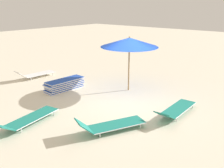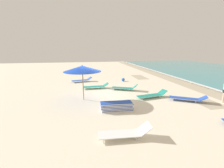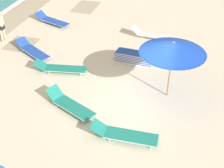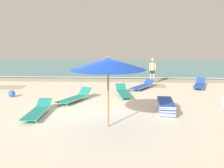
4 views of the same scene
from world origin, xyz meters
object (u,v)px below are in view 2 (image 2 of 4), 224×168
object	(u,v)px
sun_lounger_mid_beach_solo	(187,98)
beach_ball	(123,80)
sun_lounger_under_umbrella	(96,86)
sun_lounger_near_water_left	(152,95)
beach_umbrella	(82,69)
sun_lounger_mid_beach_pair_b	(82,80)
sun_lounger_beside_umbrella	(125,88)
lounger_stack	(117,106)
sun_lounger_mid_beach_pair_a	(125,133)

from	to	relation	value
sun_lounger_mid_beach_solo	beach_ball	bearing A→B (deg)	-129.01
sun_lounger_under_umbrella	sun_lounger_near_water_left	bearing A→B (deg)	47.14
beach_umbrella	sun_lounger_mid_beach_pair_b	distance (m)	6.30
sun_lounger_beside_umbrella	sun_lounger_mid_beach_pair_b	distance (m)	5.48
lounger_stack	sun_lounger_near_water_left	world-z (taller)	lounger_stack
sun_lounger_near_water_left	sun_lounger_mid_beach_pair_b	bearing A→B (deg)	-151.44
sun_lounger_mid_beach_solo	sun_lounger_mid_beach_pair_a	distance (m)	6.34
sun_lounger_under_umbrella	sun_lounger_mid_beach_pair_a	size ratio (longest dim) A/B	1.08
sun_lounger_under_umbrella	sun_lounger_beside_umbrella	world-z (taller)	sun_lounger_beside_umbrella
sun_lounger_beside_umbrella	sun_lounger_under_umbrella	bearing A→B (deg)	-87.81
sun_lounger_beside_umbrella	sun_lounger_near_water_left	bearing A→B (deg)	55.83
sun_lounger_near_water_left	sun_lounger_mid_beach_solo	bearing A→B (deg)	50.65
sun_lounger_mid_beach_pair_b	beach_ball	distance (m)	4.50
lounger_stack	sun_lounger_beside_umbrella	distance (m)	4.46
sun_lounger_beside_umbrella	sun_lounger_mid_beach_pair_a	size ratio (longest dim) A/B	1.05
lounger_stack	beach_ball	world-z (taller)	lounger_stack
lounger_stack	beach_ball	bearing A→B (deg)	166.00
sun_lounger_mid_beach_solo	sun_lounger_mid_beach_pair_a	size ratio (longest dim) A/B	1.07
beach_umbrella	beach_ball	distance (m)	7.23
sun_lounger_mid_beach_pair_b	sun_lounger_mid_beach_pair_a	bearing A→B (deg)	-3.84
beach_umbrella	sun_lounger_under_umbrella	world-z (taller)	beach_umbrella
sun_lounger_mid_beach_pair_a	beach_ball	world-z (taller)	sun_lounger_mid_beach_pair_a
sun_lounger_beside_umbrella	lounger_stack	bearing A→B (deg)	3.53
sun_lounger_under_umbrella	sun_lounger_beside_umbrella	xyz separation A→B (m)	(1.01, 2.41, 0.01)
lounger_stack	sun_lounger_mid_beach_solo	bearing A→B (deg)	100.58
sun_lounger_under_umbrella	lounger_stack	bearing A→B (deg)	7.17
lounger_stack	beach_ball	size ratio (longest dim) A/B	5.43
sun_lounger_under_umbrella	sun_lounger_beside_umbrella	bearing A→B (deg)	65.82
sun_lounger_mid_beach_pair_a	sun_lounger_mid_beach_pair_b	distance (m)	11.11
sun_lounger_mid_beach_pair_a	sun_lounger_mid_beach_pair_b	xyz separation A→B (m)	(-10.98, -1.72, -0.01)
sun_lounger_mid_beach_solo	sun_lounger_mid_beach_pair_b	world-z (taller)	same
beach_umbrella	sun_lounger_mid_beach_solo	size ratio (longest dim) A/B	1.10
lounger_stack	sun_lounger_mid_beach_solo	world-z (taller)	lounger_stack
sun_lounger_beside_umbrella	beach_umbrella	bearing A→B (deg)	-36.71
sun_lounger_mid_beach_pair_b	beach_ball	bearing A→B (deg)	70.40
lounger_stack	sun_lounger_mid_beach_pair_a	world-z (taller)	sun_lounger_mid_beach_pair_a
beach_umbrella	sun_lounger_beside_umbrella	bearing A→B (deg)	118.31
sun_lounger_beside_umbrella	beach_ball	bearing A→B (deg)	-168.11
beach_ball	sun_lounger_under_umbrella	bearing A→B (deg)	-51.84
beach_umbrella	beach_ball	size ratio (longest dim) A/B	7.06
sun_lounger_mid_beach_solo	beach_ball	world-z (taller)	sun_lounger_mid_beach_solo
sun_lounger_under_umbrella	sun_lounger_mid_beach_pair_a	distance (m)	7.92
sun_lounger_mid_beach_pair_a	lounger_stack	bearing A→B (deg)	177.76
sun_lounger_beside_umbrella	sun_lounger_mid_beach_pair_b	xyz separation A→B (m)	(-4.09, -3.64, -0.01)
sun_lounger_near_water_left	beach_ball	size ratio (longest dim) A/B	6.66
beach_umbrella	sun_lounger_mid_beach_pair_a	distance (m)	5.61
lounger_stack	beach_ball	xyz separation A→B (m)	(-7.70, 2.45, -0.07)
sun_lounger_near_water_left	sun_lounger_mid_beach_pair_a	distance (m)	5.62
sun_lounger_mid_beach_pair_a	beach_ball	bearing A→B (deg)	169.09
beach_umbrella	sun_lounger_mid_beach_solo	bearing A→B (deg)	76.65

